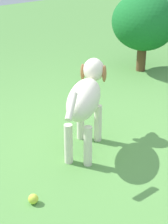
{
  "coord_description": "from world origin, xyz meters",
  "views": [
    {
      "loc": [
        1.63,
        -1.91,
        1.51
      ],
      "look_at": [
        -0.13,
        -0.14,
        0.34
      ],
      "focal_mm": 57.72,
      "sensor_mm": 36.0,
      "label": 1
    }
  ],
  "objects": [
    {
      "name": "tennis_ball_0",
      "position": [
        0.1,
        -0.83,
        0.03
      ],
      "size": [
        0.07,
        0.07,
        0.07
      ],
      "primitive_type": "sphere",
      "color": "#C5DA3F",
      "rests_on": "ground"
    },
    {
      "name": "ground",
      "position": [
        0.0,
        0.0,
        0.0
      ],
      "size": [
        14.0,
        14.0,
        0.0
      ],
      "primitive_type": "plane",
      "color": "#548C42"
    },
    {
      "name": "shrub_near",
      "position": [
        -1.03,
        1.81,
        0.63
      ],
      "size": [
        0.83,
        0.75,
        0.98
      ],
      "color": "brown",
      "rests_on": "ground"
    },
    {
      "name": "dog",
      "position": [
        -0.16,
        -0.1,
        0.44
      ],
      "size": [
        0.57,
        0.86,
        0.66
      ],
      "rotation": [
        0.0,
        0.0,
        2.12
      ],
      "color": "silver",
      "rests_on": "ground"
    }
  ]
}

